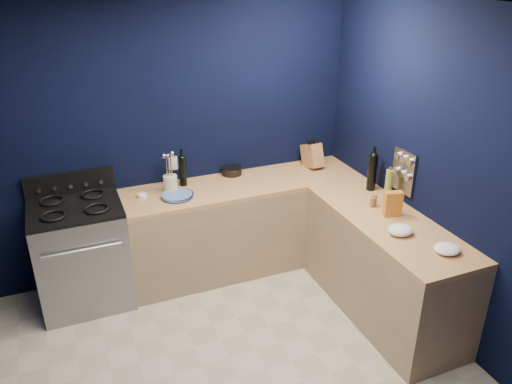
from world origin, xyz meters
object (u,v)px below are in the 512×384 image
knife_block (312,156)px  crouton_bag (393,204)px  plate_stack (177,196)px  gas_range (83,256)px  utensil_crock (170,184)px

knife_block → crouton_bag: size_ratio=1.12×
plate_stack → knife_block: 1.48m
plate_stack → knife_block: size_ratio=1.15×
gas_range → utensil_crock: bearing=5.5°
plate_stack → gas_range: bearing=176.0°
plate_stack → knife_block: knife_block is taller
plate_stack → knife_block: bearing=7.6°
utensil_crock → crouton_bag: size_ratio=0.74×
gas_range → crouton_bag: crouton_bag is taller
gas_range → plate_stack: plate_stack is taller
gas_range → utensil_crock: (0.85, 0.08, 0.52)m
knife_block → crouton_bag: (0.10, -1.21, -0.01)m
gas_range → knife_block: size_ratio=3.86×
utensil_crock → crouton_bag: (1.58, -1.16, 0.03)m
utensil_crock → crouton_bag: bearing=-36.1°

